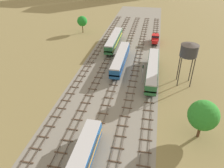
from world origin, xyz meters
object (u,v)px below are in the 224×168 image
at_px(water_tower, 189,50).
at_px(diesel_railcar_centre_left_mid, 120,59).
at_px(passenger_coach_centre_right_near, 152,69).
at_px(diesel_railcar_left_midfar, 114,40).
at_px(shunter_loco_centre_right_far, 155,38).
at_px(signal_post_near, 143,72).

bearing_deg(water_tower, diesel_railcar_centre_left_mid, 160.28).
distance_m(passenger_coach_centre_right_near, water_tower, 10.92).
relative_size(passenger_coach_centre_right_near, diesel_railcar_left_midfar, 1.07).
distance_m(passenger_coach_centre_right_near, diesel_railcar_centre_left_mid, 10.84).
relative_size(diesel_railcar_centre_left_mid, water_tower, 1.81).
bearing_deg(shunter_loco_centre_right_far, diesel_railcar_left_midfar, -155.95).
bearing_deg(passenger_coach_centre_right_near, shunter_loco_centre_right_far, 90.00).
height_order(diesel_railcar_centre_left_mid, water_tower, water_tower).
bearing_deg(diesel_railcar_left_midfar, passenger_coach_centre_right_near, -53.83).
distance_m(water_tower, signal_post_near, 12.51).
bearing_deg(diesel_railcar_centre_left_mid, diesel_railcar_left_midfar, 107.86).
xyz_separation_m(diesel_railcar_left_midfar, shunter_loco_centre_right_far, (14.54, 6.49, -0.59)).
bearing_deg(diesel_railcar_centre_left_mid, passenger_coach_centre_right_near, -26.56).
distance_m(diesel_railcar_left_midfar, shunter_loco_centre_right_far, 15.93).
xyz_separation_m(passenger_coach_centre_right_near, diesel_railcar_left_midfar, (-14.54, 19.89, -0.02)).
bearing_deg(diesel_railcar_left_midfar, signal_post_near, -63.16).
relative_size(shunter_loco_centre_right_far, signal_post_near, 1.49).
relative_size(water_tower, signal_post_near, 2.00).
height_order(passenger_coach_centre_right_near, shunter_loco_centre_right_far, passenger_coach_centre_right_near).
bearing_deg(diesel_railcar_centre_left_mid, shunter_loco_centre_right_far, 65.77).
bearing_deg(diesel_railcar_left_midfar, shunter_loco_centre_right_far, 24.05).
relative_size(passenger_coach_centre_right_near, water_tower, 1.94).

